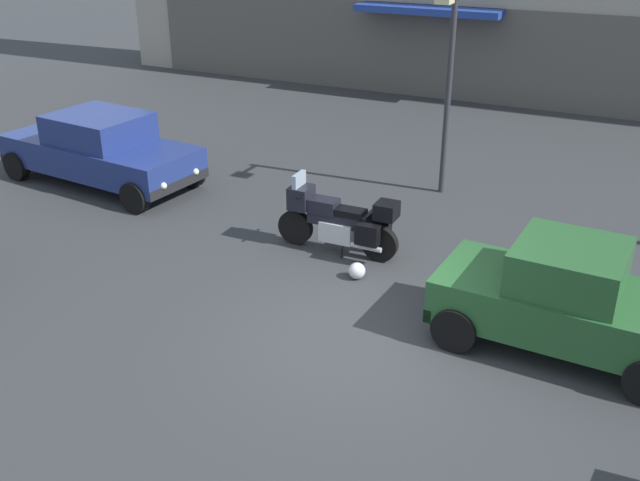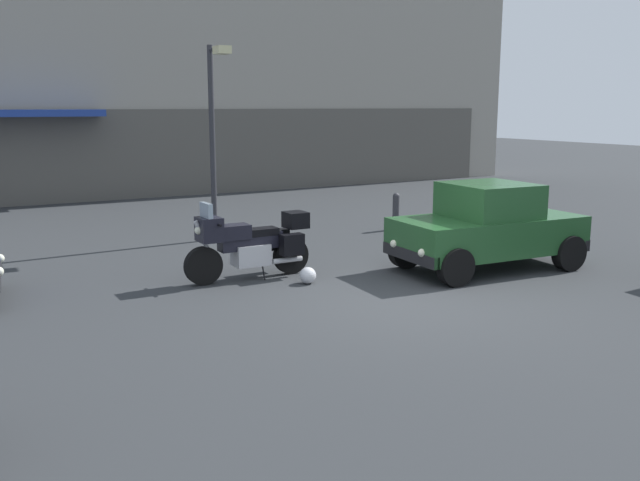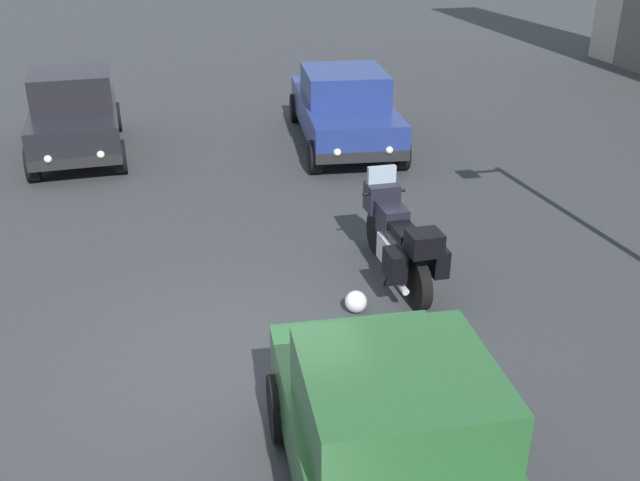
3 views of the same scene
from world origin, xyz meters
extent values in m
plane|color=#2D3033|center=(0.00, 0.00, 0.00)|extent=(80.00, 80.00, 0.00)
cube|color=#514E48|center=(0.00, 13.87, 1.40)|extent=(26.74, 0.12, 2.80)
cube|color=navy|center=(-3.56, 13.44, 2.70)|extent=(4.40, 1.10, 0.20)
cylinder|color=black|center=(-2.27, 2.42, 0.32)|extent=(0.64, 0.15, 0.64)
cylinder|color=black|center=(-0.65, 2.43, 0.32)|extent=(0.64, 0.15, 0.64)
cylinder|color=#B7B7BC|center=(-2.25, 2.42, 0.75)|extent=(0.33, 0.07, 0.68)
cube|color=#B7B7BC|center=(-1.42, 2.42, 0.42)|extent=(0.60, 0.41, 0.36)
cube|color=black|center=(-1.42, 2.42, 0.66)|extent=(1.10, 0.29, 0.28)
cube|color=black|center=(-1.72, 2.42, 0.84)|extent=(0.52, 0.34, 0.24)
cube|color=black|center=(-1.22, 2.43, 0.80)|extent=(0.56, 0.30, 0.12)
cube|color=black|center=(-2.15, 2.42, 0.92)|extent=(0.36, 0.44, 0.40)
cube|color=#8C9EAD|center=(-2.19, 2.42, 1.22)|extent=(0.08, 0.40, 0.28)
sphere|color=#EAEACC|center=(-2.33, 2.42, 0.92)|extent=(0.14, 0.14, 0.14)
cylinder|color=black|center=(-2.07, 2.42, 1.02)|extent=(0.05, 0.62, 0.04)
cylinder|color=#B7B7BC|center=(-0.82, 2.23, 0.30)|extent=(0.55, 0.09, 0.09)
cube|color=black|center=(-0.77, 2.15, 0.58)|extent=(0.40, 0.20, 0.36)
cube|color=black|center=(-0.77, 2.71, 0.58)|extent=(0.40, 0.20, 0.36)
cube|color=black|center=(-0.55, 2.43, 0.95)|extent=(0.36, 0.40, 0.28)
cylinder|color=black|center=(-1.27, 2.25, 0.15)|extent=(0.03, 0.13, 0.29)
sphere|color=silver|center=(-0.73, 1.65, 0.14)|extent=(0.28, 0.28, 0.28)
cube|color=navy|center=(-7.51, 3.33, 0.64)|extent=(4.66, 2.22, 0.64)
cube|color=navy|center=(-7.46, 3.32, 1.26)|extent=(2.06, 1.81, 0.60)
cube|color=#8C9EAD|center=(-6.56, 3.23, 1.26)|extent=(0.21, 1.49, 0.51)
cube|color=#8C9EAD|center=(-8.35, 3.42, 1.26)|extent=(0.21, 1.49, 0.48)
cube|color=black|center=(-5.32, 3.10, 0.42)|extent=(0.30, 1.76, 0.20)
cube|color=black|center=(-9.69, 3.56, 0.42)|extent=(0.30, 1.76, 0.20)
cylinder|color=black|center=(-5.63, 3.98, 0.32)|extent=(0.66, 0.28, 0.64)
cylinder|color=black|center=(-5.80, 2.31, 0.32)|extent=(0.66, 0.28, 0.64)
cylinder|color=black|center=(-9.21, 4.35, 0.32)|extent=(0.66, 0.28, 0.64)
cylinder|color=black|center=(-9.38, 2.68, 0.32)|extent=(0.66, 0.28, 0.64)
sphere|color=silver|center=(-5.22, 3.58, 0.54)|extent=(0.14, 0.14, 0.14)
sphere|color=silver|center=(-5.32, 2.62, 0.54)|extent=(0.14, 0.14, 0.14)
cube|color=#235128|center=(2.58, 0.99, 0.64)|extent=(3.48, 1.74, 0.64)
cube|color=#235128|center=(2.58, 0.99, 1.26)|extent=(1.48, 1.51, 0.60)
cube|color=#8C9EAD|center=(1.93, 1.03, 1.26)|extent=(0.13, 1.33, 0.51)
cube|color=#8C9EAD|center=(3.23, 0.96, 1.26)|extent=(0.13, 1.33, 0.48)
cube|color=black|center=(0.93, 1.08, 0.42)|extent=(0.20, 1.56, 0.20)
cylinder|color=black|center=(1.29, 0.32, 0.32)|extent=(0.65, 0.25, 0.64)
cylinder|color=black|center=(1.37, 1.80, 0.32)|extent=(0.65, 0.25, 0.64)
sphere|color=silver|center=(0.86, 0.66, 0.54)|extent=(0.14, 0.14, 0.14)
sphere|color=silver|center=(0.91, 1.51, 0.54)|extent=(0.14, 0.14, 0.14)
cylinder|color=#2D2D33|center=(-0.68, 6.07, 2.08)|extent=(0.12, 0.12, 4.16)
camera|label=1|loc=(3.38, -8.20, 5.66)|focal=41.08mm
camera|label=2|loc=(-6.09, -8.31, 2.91)|focal=39.33mm
camera|label=3|loc=(6.61, -0.58, 4.62)|focal=39.84mm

